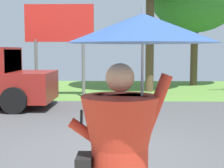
% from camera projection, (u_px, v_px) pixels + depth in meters
% --- Properties ---
extents(ground_plane, '(40.00, 22.00, 0.20)m').
position_uv_depth(ground_plane, '(107.00, 120.00, 9.20)').
color(ground_plane, '#4C4C4F').
extents(monk_pedestrian, '(1.14, 1.14, 2.13)m').
position_uv_depth(monk_pedestrian, '(126.00, 134.00, 2.67)').
color(monk_pedestrian, '#B22D1E').
rests_on(monk_pedestrian, ground_plane).
extents(roadside_billboard, '(2.60, 0.12, 3.50)m').
position_uv_depth(roadside_billboard, '(59.00, 30.00, 13.06)').
color(roadside_billboard, slate).
rests_on(roadside_billboard, ground_plane).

